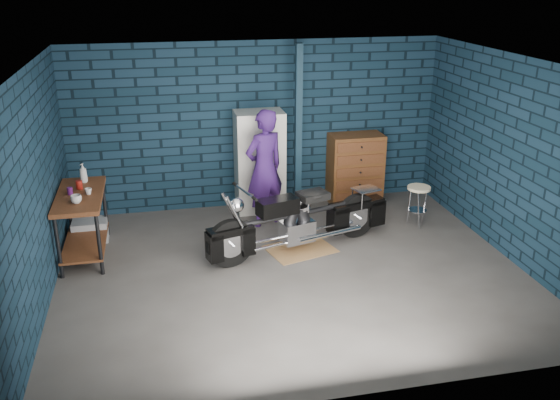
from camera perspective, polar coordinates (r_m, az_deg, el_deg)
The scene contains 16 objects.
ground at distance 7.86m, azimuth 1.14°, elevation -6.88°, with size 6.00×6.00×0.00m, color #534F4D.
room_walls at distance 7.68m, azimuth 0.29°, elevation 7.70°, with size 6.02×5.01×2.71m.
support_post at distance 9.25m, azimuth 1.77°, elevation 6.53°, with size 0.10×0.10×2.70m, color #112837.
workbench at distance 8.53m, azimuth -18.40°, elevation -2.29°, with size 0.60×1.40×0.91m, color brown.
drip_mat at distance 8.45m, azimuth 1.96°, elevation -4.73°, with size 0.90×0.68×0.01m, color #966441.
motorcycle at distance 8.23m, azimuth 2.00°, elevation -1.48°, with size 2.38×0.64×1.05m, color black, non-canonical shape.
person at distance 8.97m, azimuth -1.50°, elevation 3.08°, with size 0.66×0.43×1.81m, color #3E1C6B.
storage_bin at distance 9.10m, azimuth -17.78°, elevation -2.78°, with size 0.49×0.35×0.31m, color #95989D.
locker at distance 9.55m, azimuth -1.97°, elevation 3.70°, with size 0.77×0.55×1.64m, color silver.
tool_chest at distance 10.02m, azimuth 7.28°, elevation 2.99°, with size 0.88×0.49×1.17m, color brown.
shop_stool at distance 9.32m, azimuth 13.09°, elevation -0.59°, with size 0.35×0.35×0.64m, color beige, non-canonical shape.
cup_a at distance 8.02m, azimuth -19.03°, elevation 0.08°, with size 0.14×0.14×0.11m, color beige.
cup_b at distance 8.29m, azimuth -17.96°, elevation 0.80°, with size 0.09×0.09×0.08m, color beige.
mug_purple at distance 8.36m, azimuth -19.57°, elevation 0.82°, with size 0.07×0.07×0.10m, color #52175C.
mug_red at distance 8.53m, azimuth -18.77°, elevation 1.39°, with size 0.09×0.09×0.12m, color #A31E15.
bottle at distance 8.76m, azimuth -18.41°, elevation 2.49°, with size 0.11×0.11×0.28m, color #95989D.
Camera 1 is at (-1.60, -6.74, 3.72)m, focal length 38.00 mm.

